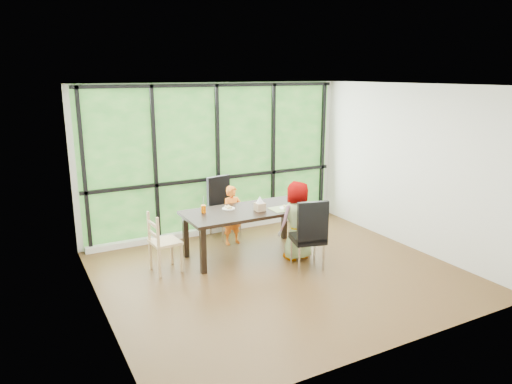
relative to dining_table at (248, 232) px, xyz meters
The scene contains 23 objects.
ground 0.97m from the dining_table, 85.59° to the right, with size 5.00×5.00×0.00m, color black.
back_wall 1.67m from the dining_table, 87.10° to the left, with size 5.00×5.00×0.00m, color silver.
foliage_backdrop 1.66m from the dining_table, 87.06° to the left, with size 4.80×0.02×2.65m, color #22521E.
window_mullions 1.63m from the dining_table, 86.97° to the left, with size 4.80×0.06×2.65m, color black, non-canonical shape.
window_sill 1.30m from the dining_table, 86.87° to the left, with size 4.80×0.12×0.10m, color silver.
dining_table is the anchor object (origin of this frame).
chair_window_leather 0.95m from the dining_table, 88.22° to the left, with size 0.46×0.46×1.08m, color black.
chair_interior_leather 1.07m from the dining_table, 58.70° to the right, with size 0.46×0.46×1.08m, color black.
chair_end_beech 1.37m from the dining_table, behind, with size 0.42×0.40×0.90m, color tan.
child_toddler 0.58m from the dining_table, 90.00° to the left, with size 0.37×0.24×1.02m, color orange.
child_older 0.83m from the dining_table, 41.14° to the right, with size 0.61×0.40×1.25m, color gray.
placemat 0.70m from the dining_table, 23.03° to the right, with size 0.44×0.32×0.01m, color tan.
plate_far 0.49m from the dining_table, 143.70° to the left, with size 0.21×0.21×0.01m, color white.
plate_near 0.72m from the dining_table, 21.88° to the right, with size 0.21×0.21×0.01m, color white.
orange_cup 0.82m from the dining_table, 165.66° to the left, with size 0.08×0.08×0.12m, color #DF6100.
green_cup 0.94m from the dining_table, 18.67° to the right, with size 0.07×0.07×0.11m, color green.
white_mug 1.00m from the dining_table, ahead, with size 0.08×0.08×0.08m, color white.
tissue_box 0.48m from the dining_table, 42.79° to the right, with size 0.15×0.15×0.13m, color tan.
crepe_rolls_far 0.51m from the dining_table, 143.70° to the left, with size 0.10×0.12×0.04m, color tan, non-canonical shape.
crepe_rolls_near 0.74m from the dining_table, 21.88° to the right, with size 0.05×0.12×0.04m, color tan, non-canonical shape.
straw_white 0.88m from the dining_table, 165.66° to the left, with size 0.01×0.01×0.20m, color white.
straw_pink 0.99m from the dining_table, 18.67° to the right, with size 0.01×0.01×0.20m, color pink.
tissue 0.59m from the dining_table, 42.79° to the right, with size 0.12×0.12×0.11m, color white.
Camera 1 is at (-3.33, -5.51, 2.86)m, focal length 33.08 mm.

